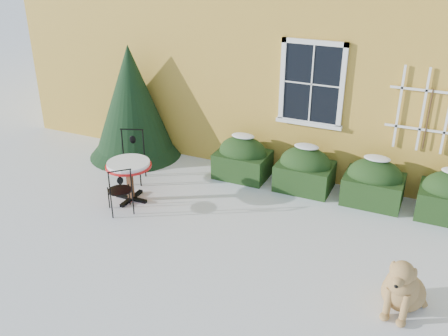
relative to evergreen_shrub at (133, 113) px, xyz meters
The scene contains 7 objects.
ground 4.00m from the evergreen_shrub, 41.39° to the right, with size 80.00×80.00×0.00m, color white.
hedge_row 4.60m from the evergreen_shrub, ahead, with size 4.95×0.80×0.91m.
evergreen_shrub is the anchor object (origin of this frame).
bistro_table 2.16m from the evergreen_shrub, 58.44° to the right, with size 0.84×0.84×0.78m.
patio_chair_near 2.64m from the evergreen_shrub, 61.66° to the right, with size 0.56×0.56×0.89m.
patio_chair_far 1.37m from the evergreen_shrub, 58.40° to the right, with size 0.59×0.58×1.03m.
dog 6.73m from the evergreen_shrub, 25.43° to the right, with size 0.66×0.98×0.91m.
Camera 1 is at (3.22, -5.97, 4.51)m, focal length 40.00 mm.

